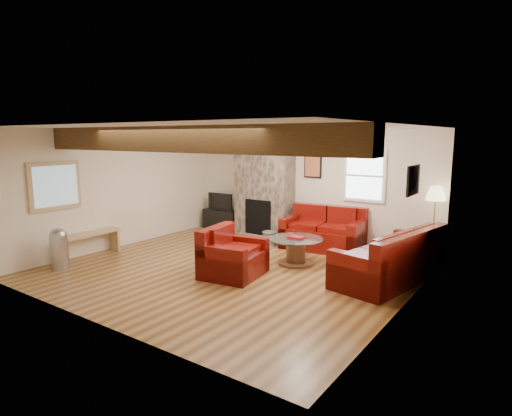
{
  "coord_description": "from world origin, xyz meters",
  "views": [
    {
      "loc": [
        4.57,
        -5.79,
        2.35
      ],
      "look_at": [
        0.23,
        0.4,
        1.08
      ],
      "focal_mm": 30.0,
      "sensor_mm": 36.0,
      "label": 1
    }
  ],
  "objects_px": {
    "coffee_table": "(296,251)",
    "tv_cabinet": "(222,219)",
    "television": "(222,201)",
    "floor_lamp": "(436,198)",
    "sofa_three": "(390,255)",
    "loveseat": "(323,228)",
    "armchair_red": "(234,252)"
  },
  "relations": [
    {
      "from": "coffee_table",
      "to": "tv_cabinet",
      "type": "relative_size",
      "value": 1.01
    },
    {
      "from": "television",
      "to": "floor_lamp",
      "type": "bearing_deg",
      "value": 0.22
    },
    {
      "from": "sofa_three",
      "to": "floor_lamp",
      "type": "relative_size",
      "value": 1.55
    },
    {
      "from": "tv_cabinet",
      "to": "loveseat",
      "type": "bearing_deg",
      "value": -5.72
    },
    {
      "from": "loveseat",
      "to": "floor_lamp",
      "type": "relative_size",
      "value": 1.15
    },
    {
      "from": "loveseat",
      "to": "television",
      "type": "height_order",
      "value": "television"
    },
    {
      "from": "floor_lamp",
      "to": "coffee_table",
      "type": "bearing_deg",
      "value": -141.65
    },
    {
      "from": "sofa_three",
      "to": "television",
      "type": "bearing_deg",
      "value": -96.04
    },
    {
      "from": "coffee_table",
      "to": "sofa_three",
      "type": "bearing_deg",
      "value": 3.7
    },
    {
      "from": "sofa_three",
      "to": "coffee_table",
      "type": "height_order",
      "value": "sofa_three"
    },
    {
      "from": "armchair_red",
      "to": "tv_cabinet",
      "type": "distance_m",
      "value": 3.77
    },
    {
      "from": "tv_cabinet",
      "to": "floor_lamp",
      "type": "relative_size",
      "value": 0.69
    },
    {
      "from": "loveseat",
      "to": "tv_cabinet",
      "type": "bearing_deg",
      "value": 168.33
    },
    {
      "from": "sofa_three",
      "to": "loveseat",
      "type": "xyz_separation_m",
      "value": [
        -1.8,
        1.18,
        0.01
      ]
    },
    {
      "from": "sofa_three",
      "to": "loveseat",
      "type": "distance_m",
      "value": 2.15
    },
    {
      "from": "sofa_three",
      "to": "floor_lamp",
      "type": "xyz_separation_m",
      "value": [
        0.32,
        1.5,
        0.8
      ]
    },
    {
      "from": "loveseat",
      "to": "coffee_table",
      "type": "xyz_separation_m",
      "value": [
        0.08,
        -1.29,
        -0.19
      ]
    },
    {
      "from": "loveseat",
      "to": "floor_lamp",
      "type": "bearing_deg",
      "value": 2.63
    },
    {
      "from": "coffee_table",
      "to": "television",
      "type": "relative_size",
      "value": 1.33
    },
    {
      "from": "loveseat",
      "to": "television",
      "type": "xyz_separation_m",
      "value": [
        -3.0,
        0.3,
        0.28
      ]
    },
    {
      "from": "loveseat",
      "to": "armchair_red",
      "type": "xyz_separation_m",
      "value": [
        -0.45,
        -2.48,
        -0.03
      ]
    },
    {
      "from": "sofa_three",
      "to": "coffee_table",
      "type": "xyz_separation_m",
      "value": [
        -1.72,
        -0.11,
        -0.19
      ]
    },
    {
      "from": "coffee_table",
      "to": "television",
      "type": "distance_m",
      "value": 3.5
    },
    {
      "from": "floor_lamp",
      "to": "television",
      "type": "bearing_deg",
      "value": -179.78
    },
    {
      "from": "armchair_red",
      "to": "television",
      "type": "bearing_deg",
      "value": 33.21
    },
    {
      "from": "sofa_three",
      "to": "loveseat",
      "type": "height_order",
      "value": "loveseat"
    },
    {
      "from": "coffee_table",
      "to": "tv_cabinet",
      "type": "xyz_separation_m",
      "value": [
        -3.08,
        1.59,
        0.0
      ]
    },
    {
      "from": "television",
      "to": "floor_lamp",
      "type": "relative_size",
      "value": 0.52
    },
    {
      "from": "sofa_three",
      "to": "floor_lamp",
      "type": "bearing_deg",
      "value": 179.1
    },
    {
      "from": "loveseat",
      "to": "floor_lamp",
      "type": "height_order",
      "value": "floor_lamp"
    },
    {
      "from": "tv_cabinet",
      "to": "television",
      "type": "distance_m",
      "value": 0.47
    },
    {
      "from": "loveseat",
      "to": "armchair_red",
      "type": "bearing_deg",
      "value": -106.33
    }
  ]
}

